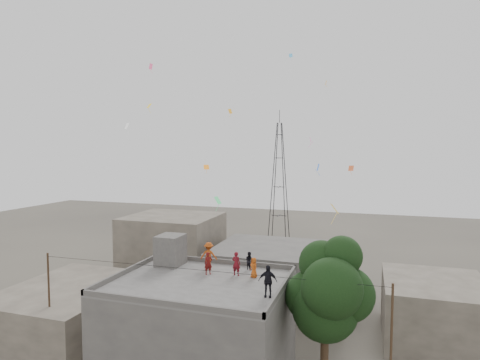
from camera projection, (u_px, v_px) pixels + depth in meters
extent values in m
cube|color=#4D4B48|center=(199.00, 333.00, 23.55)|extent=(10.00, 8.00, 6.00)
cube|color=#5A5755|center=(199.00, 282.00, 23.33)|extent=(10.00, 8.00, 0.10)
cube|color=#4D4B48|center=(222.00, 261.00, 27.04)|extent=(10.00, 0.15, 0.30)
cube|color=#4D4B48|center=(166.00, 303.00, 19.59)|extent=(10.00, 0.15, 0.30)
cube|color=#4D4B48|center=(282.00, 288.00, 21.81)|extent=(0.15, 8.00, 0.30)
cube|color=#4D4B48|center=(126.00, 271.00, 24.83)|extent=(0.15, 8.00, 0.30)
cube|color=#4D4B48|center=(170.00, 250.00, 26.70)|extent=(1.60, 1.80, 2.00)
cube|color=#554D43|center=(70.00, 313.00, 28.90)|extent=(8.00, 10.00, 4.00)
cube|color=#4D4B48|center=(282.00, 275.00, 36.27)|extent=(12.00, 9.00, 5.00)
cube|color=#554D43|center=(173.00, 249.00, 41.77)|extent=(9.00, 8.00, 7.00)
cube|color=#554D43|center=(434.00, 311.00, 28.81)|extent=(7.00, 8.00, 4.40)
cylinder|color=black|center=(328.00, 336.00, 21.83)|extent=(0.64, 0.91, 2.14)
sphere|color=black|center=(325.00, 308.00, 21.66)|extent=(3.60, 3.60, 3.60)
sphere|color=black|center=(347.00, 294.00, 21.55)|extent=(3.00, 3.00, 3.00)
sphere|color=black|center=(310.00, 296.00, 22.38)|extent=(2.80, 2.80, 2.80)
sphere|color=black|center=(332.00, 289.00, 20.68)|extent=(3.20, 3.20, 3.20)
sphere|color=black|center=(322.00, 263.00, 22.45)|extent=(2.60, 2.60, 2.60)
sphere|color=black|center=(342.00, 256.00, 21.78)|extent=(2.20, 2.20, 2.20)
cylinder|color=black|center=(50.00, 311.00, 24.99)|extent=(0.12, 0.12, 7.40)
cylinder|color=black|center=(391.00, 358.00, 19.34)|extent=(0.12, 0.12, 7.40)
cylinder|color=black|center=(198.00, 270.00, 21.91)|extent=(20.00, 0.52, 0.02)
cylinder|color=black|center=(273.00, 181.00, 61.76)|extent=(1.27, 1.27, 18.01)
cylinder|color=black|center=(283.00, 182.00, 61.24)|extent=(1.27, 1.27, 18.01)
cylinder|color=black|center=(286.00, 181.00, 62.85)|extent=(1.27, 1.27, 18.01)
cylinder|color=black|center=(275.00, 181.00, 63.37)|extent=(1.27, 1.27, 18.01)
cube|color=black|center=(279.00, 215.00, 62.70)|extent=(2.36, 0.08, 0.08)
cube|color=black|center=(279.00, 215.00, 62.70)|extent=(0.08, 2.36, 0.08)
cube|color=black|center=(279.00, 187.00, 62.37)|extent=(1.81, 0.08, 0.08)
cube|color=black|center=(279.00, 187.00, 62.37)|extent=(0.08, 1.81, 0.08)
cube|color=black|center=(279.00, 158.00, 62.05)|extent=(1.26, 0.08, 0.08)
cube|color=black|center=(279.00, 158.00, 62.05)|extent=(0.08, 1.26, 0.08)
cube|color=black|center=(279.00, 135.00, 61.78)|extent=(0.82, 0.08, 0.08)
cube|color=black|center=(279.00, 135.00, 61.78)|extent=(0.08, 0.82, 0.08)
cylinder|color=black|center=(280.00, 116.00, 61.58)|extent=(0.08, 0.08, 2.00)
imported|color=maroon|center=(236.00, 264.00, 24.44)|extent=(0.56, 0.40, 1.46)
imported|color=#C65316|center=(254.00, 267.00, 24.06)|extent=(0.70, 0.68, 1.21)
imported|color=black|center=(249.00, 261.00, 25.69)|extent=(0.70, 0.66, 1.14)
imported|color=black|center=(268.00, 281.00, 20.85)|extent=(1.03, 0.53, 1.67)
imported|color=#AD4613|center=(209.00, 255.00, 25.94)|extent=(1.19, 0.81, 1.70)
imported|color=#61110F|center=(208.00, 263.00, 24.64)|extent=(0.60, 0.57, 1.38)
plane|color=orange|center=(206.00, 167.00, 32.30)|extent=(0.48, 0.42, 0.37)
plane|color=#FF28A3|center=(311.00, 140.00, 31.33)|extent=(0.19, 0.46, 0.44)
plane|color=orange|center=(230.00, 111.00, 32.92)|extent=(0.42, 0.35, 0.37)
plane|color=blue|center=(318.00, 167.00, 27.14)|extent=(0.24, 0.48, 0.46)
plane|color=silver|center=(127.00, 126.00, 32.85)|extent=(0.55, 0.47, 0.47)
plane|color=orange|center=(326.00, 82.00, 34.65)|extent=(0.06, 0.34, 0.34)
plane|color=#31B95E|center=(218.00, 200.00, 25.99)|extent=(0.34, 0.57, 0.46)
plane|color=#C7572E|center=(351.00, 168.00, 27.46)|extent=(0.38, 0.28, 0.37)
plane|color=yellow|center=(149.00, 106.00, 28.32)|extent=(0.47, 0.43, 0.31)
plane|color=#49A4DC|center=(291.00, 55.00, 39.08)|extent=(0.37, 0.20, 0.33)
plane|color=#EA497E|center=(151.00, 66.00, 31.07)|extent=(0.11, 0.44, 0.43)
plane|color=gold|center=(334.00, 209.00, 22.26)|extent=(0.57, 0.75, 0.53)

